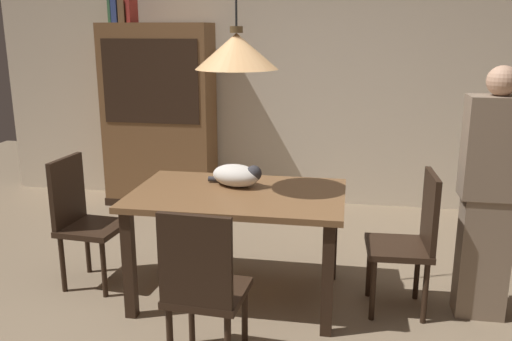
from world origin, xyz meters
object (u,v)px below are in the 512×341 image
(chair_right_side, at_px, (411,237))
(chair_left_side, at_px, (82,216))
(book_red_tall, at_px, (132,8))
(book_blue_wide, at_px, (118,10))
(book_green_slim, at_px, (113,9))
(chair_near_front, at_px, (203,285))
(pendant_lamp, at_px, (237,51))
(book_brown_thick, at_px, (126,11))
(dining_table, at_px, (238,207))
(person_standing, at_px, (489,196))
(cat_sleeping, at_px, (237,175))
(hutch_bookcase, at_px, (160,119))

(chair_right_side, bearing_deg, chair_left_side, 179.93)
(chair_left_side, relative_size, book_red_tall, 3.32)
(chair_right_side, xyz_separation_m, book_blue_wide, (-2.72, 1.92, 1.46))
(book_blue_wide, height_order, book_red_tall, book_red_tall)
(chair_left_side, relative_size, book_blue_wide, 3.88)
(chair_left_side, height_order, book_green_slim, book_green_slim)
(chair_near_front, xyz_separation_m, book_red_tall, (-1.45, 2.80, 1.48))
(pendant_lamp, distance_m, book_brown_thick, 2.47)
(dining_table, relative_size, chair_right_side, 1.51)
(book_brown_thick, bearing_deg, book_blue_wide, 180.00)
(chair_near_front, bearing_deg, chair_right_side, 37.88)
(dining_table, xyz_separation_m, chair_left_side, (-1.13, 0.01, -0.14))
(book_green_slim, bearing_deg, chair_right_side, -34.56)
(chair_right_side, bearing_deg, chair_near_front, -142.12)
(pendant_lamp, height_order, person_standing, pendant_lamp)
(person_standing, bearing_deg, chair_left_side, -179.58)
(chair_near_front, distance_m, chair_right_side, 1.44)
(chair_right_side, relative_size, book_brown_thick, 3.88)
(pendant_lamp, bearing_deg, dining_table, -63.43)
(cat_sleeping, xyz_separation_m, pendant_lamp, (0.03, -0.14, 0.84))
(book_brown_thick, xyz_separation_m, person_standing, (3.10, -1.89, -1.16))
(cat_sleeping, bearing_deg, book_blue_wide, 131.30)
(book_green_slim, height_order, book_blue_wide, book_green_slim)
(chair_left_side, xyz_separation_m, cat_sleeping, (1.10, 0.13, 0.32))
(dining_table, bearing_deg, person_standing, 0.96)
(book_brown_thick, bearing_deg, hutch_bookcase, -0.28)
(hutch_bookcase, bearing_deg, chair_right_side, -39.22)
(pendant_lamp, distance_m, hutch_bookcase, 2.40)
(book_green_slim, height_order, book_brown_thick, book_green_slim)
(chair_near_front, bearing_deg, chair_left_side, 141.77)
(book_blue_wide, bearing_deg, book_brown_thick, 0.00)
(dining_table, xyz_separation_m, cat_sleeping, (-0.03, 0.14, 0.18))
(hutch_bookcase, relative_size, person_standing, 1.16)
(dining_table, distance_m, book_red_tall, 2.76)
(hutch_bookcase, xyz_separation_m, person_standing, (2.79, -1.89, -0.09))
(cat_sleeping, xyz_separation_m, book_red_tall, (-1.42, 1.78, 1.16))
(dining_table, height_order, book_brown_thick, book_brown_thick)
(cat_sleeping, bearing_deg, chair_left_side, -173.14)
(pendant_lamp, height_order, hutch_bookcase, pendant_lamp)
(dining_table, distance_m, book_blue_wide, 2.82)
(pendant_lamp, relative_size, book_brown_thick, 5.42)
(book_red_tall, bearing_deg, chair_right_side, -36.57)
(chair_near_front, relative_size, chair_left_side, 1.00)
(book_blue_wide, distance_m, book_red_tall, 0.14)
(book_blue_wide, bearing_deg, chair_right_side, -35.12)
(dining_table, relative_size, book_blue_wide, 5.83)
(book_green_slim, bearing_deg, chair_left_side, -74.65)
(chair_right_side, relative_size, chair_left_side, 1.00)
(book_green_slim, bearing_deg, hutch_bookcase, -0.20)
(chair_right_side, bearing_deg, hutch_bookcase, 140.78)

